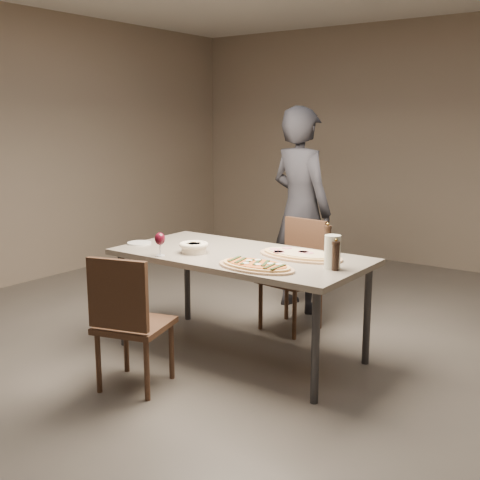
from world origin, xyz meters
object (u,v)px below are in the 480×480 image
Objects in this scene: carafe at (332,252)px; diner at (301,210)px; chair_near at (128,316)px; bread_basket at (194,247)px; dining_table at (240,262)px; pepper_mill_left at (336,255)px; zucchini_pizza at (256,266)px; chair_far at (297,268)px; ham_pizza at (300,255)px.

diner is (-0.94, 1.22, 0.04)m from carafe.
carafe is 0.12× the size of diner.
diner reaches higher than carafe.
bread_basket is at bearing 79.93° from chair_near.
chair_near reaches higher than dining_table.
diner reaches higher than pepper_mill_left.
bread_basket is at bearing -150.22° from dining_table.
chair_near is at bearing -108.62° from zucchini_pizza.
chair_far reaches higher than chair_near.
bread_basket is 1.01× the size of pepper_mill_left.
ham_pizza is 3.00× the size of bread_basket.
carafe is at bearing 138.90° from chair_far.
chair_far is at bearing 132.51° from carafe.
diner reaches higher than dining_table.
diner is at bearing 127.64° from carafe.
zucchini_pizza is at bearing -87.93° from ham_pizza.
chair_near is at bearing 88.35° from chair_far.
diner is (-0.24, 0.45, 0.40)m from chair_far.
carafe is 1.10m from chair_far.
pepper_mill_left is 0.95× the size of carafe.
carafe is (-0.04, 0.03, 0.01)m from pepper_mill_left.
zucchini_pizza is 0.87× the size of ham_pizza.
chair_far is (-0.37, 0.60, -0.27)m from ham_pizza.
chair_far is at bearing 133.30° from diner.
carafe is (0.40, 0.28, 0.09)m from zucchini_pizza.
ham_pizza is at bearing 22.33° from dining_table.
pepper_mill_left is at bearing -17.59° from ham_pizza.
zucchini_pizza reaches higher than ham_pizza.
dining_table is 0.35m from bread_basket.
chair_far reaches higher than ham_pizza.
zucchini_pizza is at bearing -10.56° from bread_basket.
carafe is 1.54m from diner.
dining_table is at bearing 177.34° from pepper_mill_left.
pepper_mill_left is (0.37, -0.20, 0.08)m from ham_pizza.
ham_pizza is at bearing 25.58° from bread_basket.
zucchini_pizza is 0.51m from pepper_mill_left.
dining_table is 0.95m from chair_near.
carafe reaches higher than chair_far.
dining_table is 8.74× the size of pepper_mill_left.
diner is (-0.61, 1.05, 0.14)m from ham_pizza.
chair_far reaches higher than bread_basket.
ham_pizza is at bearing 128.04° from chair_far.
carafe reaches higher than ham_pizza.
chair_near is 0.98× the size of chair_far.
ham_pizza is (0.07, 0.44, -0.00)m from zucchini_pizza.
chair_near reaches higher than bread_basket.
chair_far is (-0.70, 0.76, -0.36)m from carafe.
zucchini_pizza is 1.12m from chair_far.
chair_far reaches higher than dining_table.
carafe is (1.01, 0.16, 0.06)m from bread_basket.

